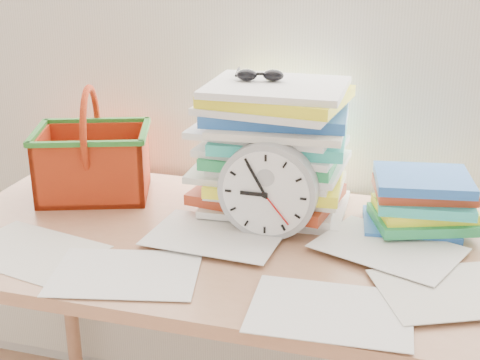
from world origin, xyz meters
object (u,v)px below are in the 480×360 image
(desk, at_px, (242,269))
(book_stack, at_px, (420,203))
(paper_stack, at_px, (273,149))
(clock, at_px, (268,191))
(basket, at_px, (92,143))

(desk, bearing_deg, book_stack, 23.52)
(paper_stack, distance_m, clock, 0.16)
(paper_stack, relative_size, basket, 1.27)
(basket, bearing_deg, book_stack, -19.09)
(paper_stack, distance_m, book_stack, 0.36)
(clock, distance_m, basket, 0.51)
(book_stack, bearing_deg, clock, -158.35)
(book_stack, distance_m, basket, 0.83)
(desk, bearing_deg, clock, 34.59)
(desk, height_order, clock, clock)
(clock, relative_size, basket, 0.79)
(book_stack, bearing_deg, desk, -156.48)
(desk, relative_size, basket, 4.93)
(clock, bearing_deg, desk, -145.41)
(book_stack, bearing_deg, basket, -179.61)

